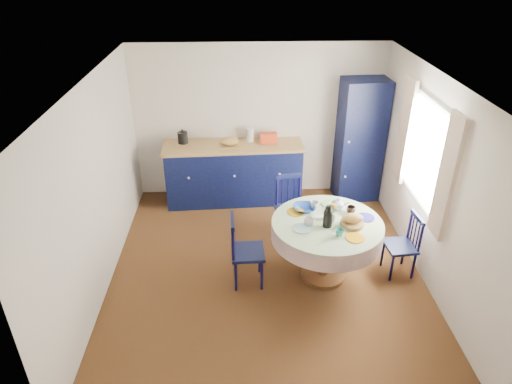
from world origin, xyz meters
TOP-DOWN VIEW (x-y plane):
  - floor at (0.00, 0.00)m, footprint 4.50×4.50m
  - ceiling at (0.00, 0.00)m, footprint 4.50×4.50m
  - wall_back at (0.00, 2.25)m, footprint 4.00×0.02m
  - wall_left at (-2.00, 0.00)m, footprint 0.02×4.50m
  - wall_right at (2.00, 0.00)m, footprint 0.02×4.50m
  - window at (1.95, 0.30)m, footprint 0.10×1.74m
  - kitchen_counter at (-0.42, 1.96)m, footprint 2.25×0.80m
  - pantry_cabinet at (1.61, 2.00)m, footprint 0.73×0.55m
  - dining_table at (0.73, -0.11)m, footprint 1.35×1.35m
  - chair_left at (-0.28, -0.17)m, footprint 0.41×0.43m
  - chair_far at (0.39, 0.85)m, footprint 0.48×0.47m
  - chair_right at (1.73, -0.06)m, footprint 0.40×0.41m
  - mug_a at (0.49, -0.15)m, footprint 0.12×0.12m
  - mug_b at (0.81, -0.40)m, footprint 0.10×0.10m
  - mug_c at (1.05, 0.10)m, footprint 0.12×0.12m
  - mug_d at (0.61, 0.22)m, footprint 0.11×0.11m
  - cobalt_bowl at (0.48, 0.18)m, footprint 0.27×0.27m

SIDE VIEW (x-z plane):
  - floor at x=0.00m, z-range 0.00..0.00m
  - chair_right at x=1.73m, z-range 0.01..0.85m
  - chair_far at x=0.39m, z-range 0.01..0.94m
  - chair_left at x=-0.28m, z-range 0.01..0.94m
  - kitchen_counter at x=-0.42m, z-range -0.11..1.12m
  - dining_table at x=0.73m, z-range 0.14..1.25m
  - cobalt_bowl at x=0.48m, z-range 0.82..0.89m
  - mug_c at x=1.05m, z-range 0.82..0.91m
  - mug_a at x=0.49m, z-range 0.82..0.92m
  - mug_b at x=0.81m, z-range 0.82..0.92m
  - mug_d at x=0.61m, z-range 0.82..0.92m
  - pantry_cabinet at x=1.61m, z-range 0.00..1.99m
  - wall_back at x=0.00m, z-range 0.00..2.50m
  - wall_left at x=-2.00m, z-range 0.00..2.50m
  - wall_right at x=2.00m, z-range 0.00..2.50m
  - window at x=1.95m, z-range 0.80..2.25m
  - ceiling at x=0.00m, z-range 2.50..2.50m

